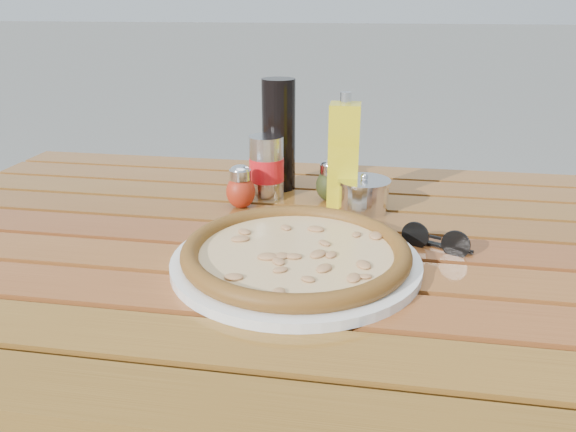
% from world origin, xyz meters
% --- Properties ---
extents(table, '(1.40, 0.90, 0.75)m').
position_xyz_m(table, '(0.00, -0.00, 0.67)').
color(table, '#331B0B').
rests_on(table, ground).
extents(plate, '(0.42, 0.42, 0.01)m').
position_xyz_m(plate, '(0.03, -0.10, 0.76)').
color(plate, white).
rests_on(plate, table).
extents(pizza, '(0.43, 0.43, 0.03)m').
position_xyz_m(pizza, '(0.03, -0.10, 0.77)').
color(pizza, '#FFECB6').
rests_on(pizza, plate).
extents(pepper_shaker, '(0.07, 0.07, 0.08)m').
position_xyz_m(pepper_shaker, '(-0.11, 0.13, 0.79)').
color(pepper_shaker, '#B62C14').
rests_on(pepper_shaker, table).
extents(oregano_shaker, '(0.06, 0.06, 0.08)m').
position_xyz_m(oregano_shaker, '(0.05, 0.19, 0.79)').
color(oregano_shaker, '#323A17').
rests_on(oregano_shaker, table).
extents(dark_bottle, '(0.07, 0.07, 0.22)m').
position_xyz_m(dark_bottle, '(-0.06, 0.25, 0.86)').
color(dark_bottle, black).
rests_on(dark_bottle, table).
extents(soda_can, '(0.08, 0.08, 0.12)m').
position_xyz_m(soda_can, '(-0.07, 0.20, 0.81)').
color(soda_can, '#B9BABE').
rests_on(soda_can, table).
extents(olive_oil_cruet, '(0.06, 0.06, 0.21)m').
position_xyz_m(olive_oil_cruet, '(0.08, 0.17, 0.85)').
color(olive_oil_cruet, gold).
rests_on(olive_oil_cruet, table).
extents(parmesan_tin, '(0.13, 0.13, 0.07)m').
position_xyz_m(parmesan_tin, '(0.12, 0.15, 0.78)').
color(parmesan_tin, silver).
rests_on(parmesan_tin, table).
extents(sunglasses, '(0.11, 0.06, 0.04)m').
position_xyz_m(sunglasses, '(0.23, -0.01, 0.77)').
color(sunglasses, black).
rests_on(sunglasses, table).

